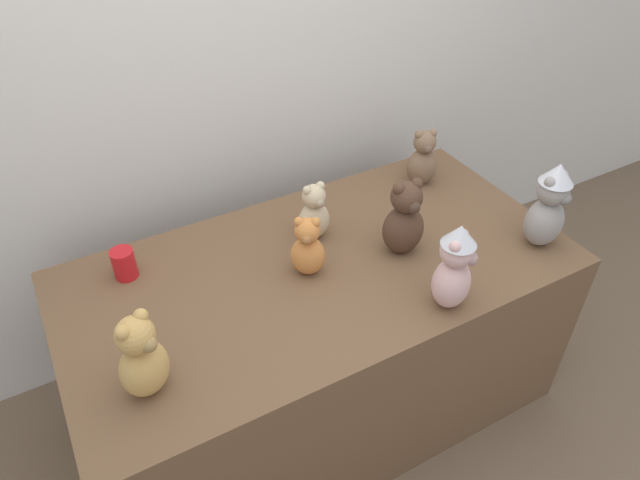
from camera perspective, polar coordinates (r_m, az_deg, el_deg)
name	(u,v)px	position (r m, az deg, el deg)	size (l,w,h in m)	color
ground_plane	(350,444)	(2.50, 2.95, -19.58)	(10.00, 10.00, 0.00)	brown
wall_back	(230,56)	(2.33, -8.93, 17.57)	(7.00, 0.08, 2.60)	silver
display_table	(320,340)	(2.31, 0.00, -9.89)	(1.81, 0.92, 0.78)	brown
teddy_bear_blush	(454,267)	(1.85, 13.17, -2.65)	(0.19, 0.18, 0.32)	beige
teddy_bear_mocha	(423,159)	(2.46, 10.16, 7.93)	(0.15, 0.14, 0.25)	#7F6047
teddy_bear_honey	(142,358)	(1.65, -17.26, -11.11)	(0.19, 0.18, 0.28)	tan
teddy_bear_cocoa	(404,219)	(2.05, 8.36, 2.03)	(0.16, 0.14, 0.30)	#4C3323
teddy_bear_ash	(549,206)	(2.20, 21.74, 3.13)	(0.17, 0.15, 0.34)	gray
teddy_bear_sand	(314,213)	(2.11, -0.59, 2.71)	(0.12, 0.11, 0.23)	#CCB78E
teddy_bear_ginger	(308,248)	(1.95, -1.23, -0.78)	(0.16, 0.15, 0.23)	#D17F3D
party_cup_red	(124,264)	(2.08, -18.86, -2.24)	(0.08, 0.08, 0.11)	red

